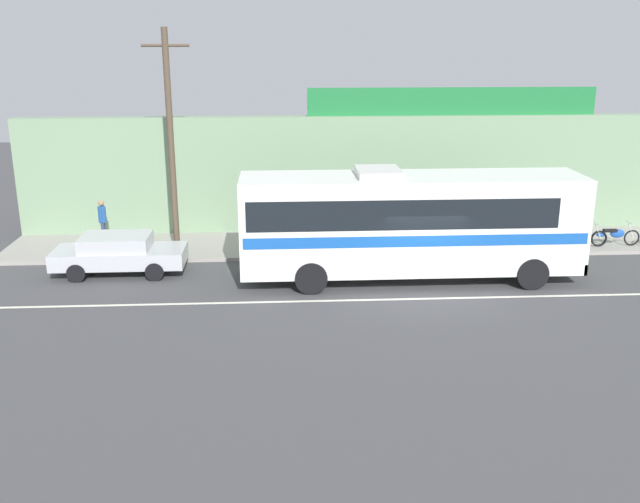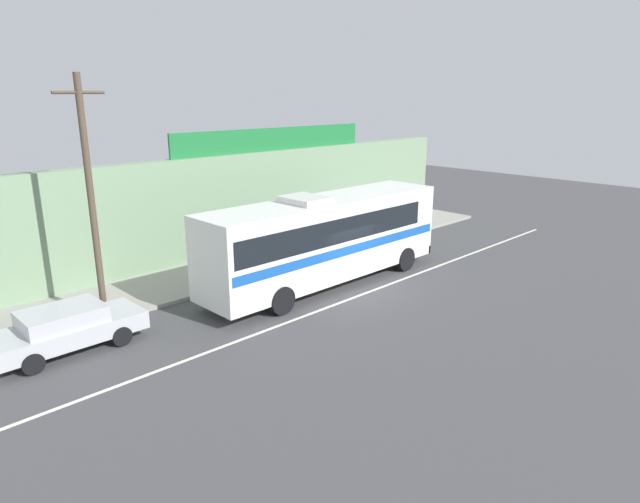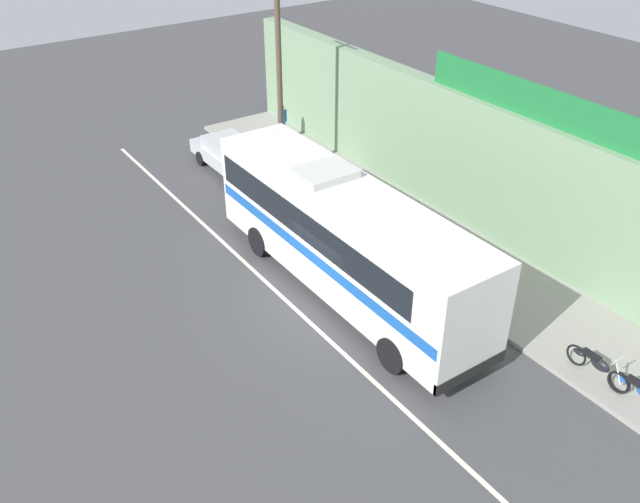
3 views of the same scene
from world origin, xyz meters
name	(u,v)px [view 1 (image 1 of 3)]	position (x,y,z in m)	size (l,w,h in m)	color
ground_plane	(422,290)	(0.00, 0.00, 0.00)	(70.00, 70.00, 0.00)	#444447
sidewalk_slab	(396,243)	(0.00, 5.20, 0.07)	(30.00, 3.60, 0.14)	gray
storefront_facade	(390,174)	(0.00, 7.35, 2.40)	(30.00, 0.70, 4.80)	gray
storefront_billboard	(453,101)	(2.47, 7.35, 5.35)	(11.71, 0.12, 1.10)	#1E7538
road_center_stripe	(427,299)	(0.00, -0.80, 0.00)	(30.00, 0.14, 0.01)	silver
intercity_bus	(408,220)	(-0.34, 1.06, 2.06)	(11.18, 2.62, 3.78)	white
parked_car	(119,253)	(-10.10, 2.29, 0.74)	(4.44, 1.84, 1.37)	#B7BABF
utility_pole	(171,143)	(-8.32, 3.76, 4.29)	(1.60, 0.22, 8.02)	brown
motorcycle_green	(582,236)	(6.93, 4.05, 0.57)	(1.92, 0.56, 0.94)	black
motorcycle_black	(615,235)	(8.24, 4.11, 0.57)	(1.92, 0.56, 0.94)	black
pedestrian_far_right	(102,218)	(-11.40, 5.70, 1.13)	(0.30, 0.48, 1.70)	navy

